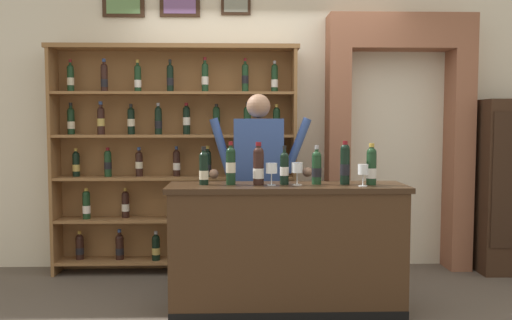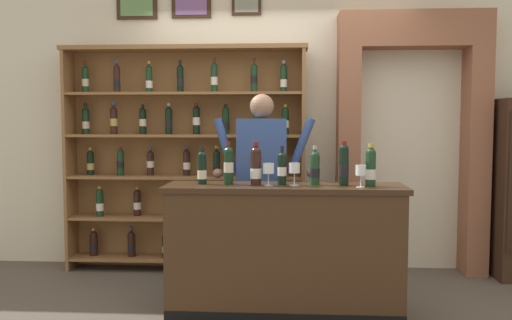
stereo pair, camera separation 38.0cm
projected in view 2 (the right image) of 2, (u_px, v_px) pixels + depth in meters
ground_plane at (270, 314)px, 4.01m from camera, size 14.00×14.00×0.02m
back_wall at (276, 88)px, 5.28m from camera, size 12.00×0.19×3.50m
wine_shelf at (186, 153)px, 5.12m from camera, size 2.30×0.30×2.13m
archway_doorway at (410, 128)px, 5.09m from camera, size 1.37×0.45×2.43m
tasting_counter at (284, 250)px, 3.97m from camera, size 1.76×0.48×0.96m
shopkeeper at (262, 170)px, 4.46m from camera, size 0.86×0.22×1.65m
tasting_bottle_super_tuscan at (202, 167)px, 3.98m from camera, size 0.07×0.07×0.28m
tasting_bottle_brunello at (229, 165)px, 3.97m from camera, size 0.07×0.07×0.32m
tasting_bottle_prosecco at (256, 166)px, 3.93m from camera, size 0.08×0.08×0.31m
tasting_bottle_chianti at (282, 168)px, 3.94m from camera, size 0.07×0.07×0.29m
tasting_bottle_grappa at (315, 168)px, 3.93m from camera, size 0.07×0.07×0.29m
tasting_bottle_riserva at (344, 164)px, 3.91m from camera, size 0.07×0.07×0.32m
tasting_bottle_vin_santo at (371, 167)px, 3.86m from camera, size 0.07×0.07×0.31m
wine_glass_center at (268, 169)px, 3.89m from camera, size 0.08×0.08×0.16m
wine_glass_left at (361, 172)px, 3.78m from camera, size 0.07×0.07×0.16m
wine_glass_spare at (294, 169)px, 3.90m from camera, size 0.08×0.08×0.17m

